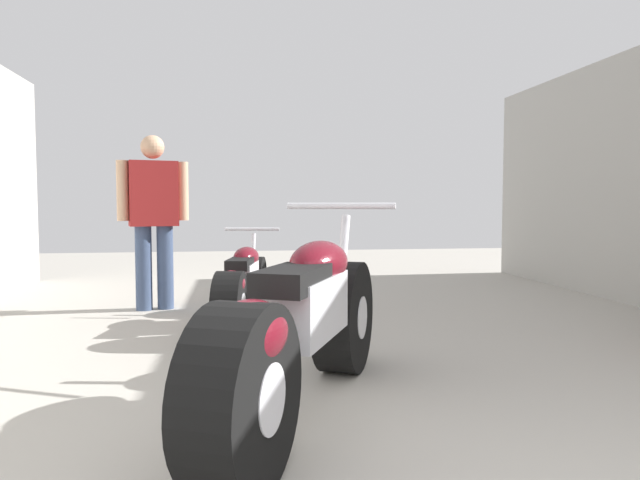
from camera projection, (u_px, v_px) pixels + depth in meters
The scene contains 4 objects.
ground_plane at pixel (329, 341), 4.44m from camera, with size 17.52×17.52×0.00m, color #A8A399.
motorcycle_maroon_cruiser at pixel (303, 329), 2.81m from camera, with size 1.18×2.15×1.06m.
motorcycle_black_naked at pixel (242, 287), 4.97m from camera, with size 0.61×1.77×0.82m.
mechanic_in_blue at pixel (154, 212), 5.71m from camera, with size 0.69×0.35×1.72m.
Camera 1 is at (-0.71, -0.67, 1.04)m, focal length 32.44 mm.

